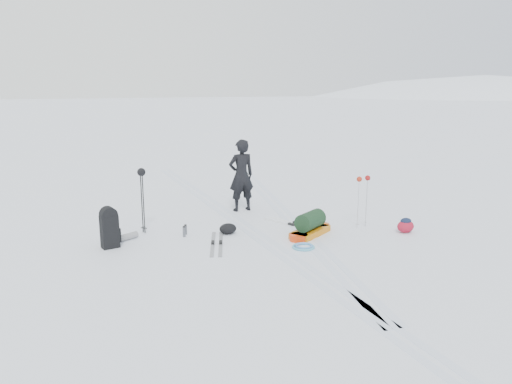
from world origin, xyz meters
TOP-DOWN VIEW (x-y plane):
  - ground at (0.00, 0.00)m, footprint 200.00×200.00m
  - snow_hill_backdrop at (62.69, 84.02)m, footprint 359.50×192.00m
  - ski_tracks at (0.61, 0.88)m, footprint 3.38×17.97m
  - skier at (0.34, 2.00)m, footprint 0.73×0.52m
  - pulk_sled at (1.14, -0.57)m, footprint 1.37×1.13m
  - expedition_rucksack at (-3.07, 0.01)m, footprint 0.81×0.75m
  - ski_poles_black at (-2.34, 0.80)m, footprint 0.18×0.21m
  - ski_poles_silver at (2.55, -0.40)m, footprint 0.38×0.19m
  - touring_skis_grey at (-0.99, -0.52)m, footprint 0.68×1.65m
  - touring_skis_white at (1.11, 0.26)m, footprint 1.06×1.75m
  - rope_coil at (0.64, -1.33)m, footprint 0.60×0.60m
  - small_daypack at (3.26, -1.11)m, footprint 0.42×0.33m
  - thermos_pair at (-1.51, 0.28)m, footprint 0.15×0.25m
  - stuff_sack at (-0.57, 0.09)m, footprint 0.45×0.38m

SIDE VIEW (x-z plane):
  - snow_hill_backdrop at x=62.69m, z-range -150.24..12.21m
  - ground at x=0.00m, z-range 0.00..0.00m
  - ski_tracks at x=0.61m, z-range 0.00..0.01m
  - touring_skis_grey at x=-0.99m, z-range -0.02..0.04m
  - touring_skis_white at x=1.11m, z-range -0.02..0.05m
  - rope_coil at x=0.64m, z-range 0.00..0.06m
  - thermos_pair at x=-1.51m, z-range -0.01..0.24m
  - stuff_sack at x=-0.57m, z-range 0.00..0.24m
  - small_daypack at x=3.26m, z-range -0.01..0.34m
  - pulk_sled at x=1.14m, z-range -0.06..0.47m
  - expedition_rucksack at x=-3.07m, z-range -0.03..0.83m
  - skier at x=0.34m, z-range 0.00..1.89m
  - ski_poles_silver at x=2.55m, z-range 0.41..1.64m
  - ski_poles_black at x=-2.34m, z-range 0.47..1.96m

